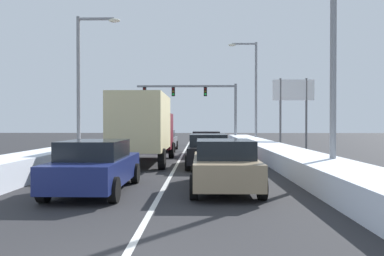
% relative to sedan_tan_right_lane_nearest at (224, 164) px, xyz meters
% --- Properties ---
extents(ground_plane, '(120.00, 120.00, 0.00)m').
position_rel_sedan_tan_right_lane_nearest_xyz_m(ground_plane, '(-1.85, 7.26, -0.76)').
color(ground_plane, '#28282B').
extents(lane_stripe_between_right_lane_and_center_lane, '(0.14, 38.48, 0.01)m').
position_rel_sedan_tan_right_lane_nearest_xyz_m(lane_stripe_between_right_lane_and_center_lane, '(-1.85, 10.76, -0.76)').
color(lane_stripe_between_right_lane_and_center_lane, silver).
rests_on(lane_stripe_between_right_lane_and_center_lane, ground).
extents(snow_bank_right_shoulder, '(2.03, 38.48, 0.76)m').
position_rel_sedan_tan_right_lane_nearest_xyz_m(snow_bank_right_shoulder, '(3.45, 10.76, -0.38)').
color(snow_bank_right_shoulder, silver).
rests_on(snow_bank_right_shoulder, ground).
extents(snow_bank_left_shoulder, '(1.74, 38.48, 0.85)m').
position_rel_sedan_tan_right_lane_nearest_xyz_m(snow_bank_left_shoulder, '(-7.15, 10.76, -0.34)').
color(snow_bank_left_shoulder, silver).
rests_on(snow_bank_left_shoulder, ground).
extents(sedan_tan_right_lane_nearest, '(2.00, 4.50, 1.51)m').
position_rel_sedan_tan_right_lane_nearest_xyz_m(sedan_tan_right_lane_nearest, '(0.00, 0.00, 0.00)').
color(sedan_tan_right_lane_nearest, '#937F60').
rests_on(sedan_tan_right_lane_nearest, ground).
extents(sedan_black_right_lane_second, '(2.00, 4.50, 1.51)m').
position_rel_sedan_tan_right_lane_nearest_xyz_m(sedan_black_right_lane_second, '(-0.36, 5.97, 0.00)').
color(sedan_black_right_lane_second, black).
rests_on(sedan_black_right_lane_second, ground).
extents(sedan_red_right_lane_third, '(2.00, 4.50, 1.51)m').
position_rel_sedan_tan_right_lane_nearest_xyz_m(sedan_red_right_lane_third, '(-0.35, 12.21, 0.00)').
color(sedan_red_right_lane_third, maroon).
rests_on(sedan_red_right_lane_third, ground).
extents(sedan_navy_center_lane_nearest, '(2.00, 4.50, 1.51)m').
position_rel_sedan_tan_right_lane_nearest_xyz_m(sedan_navy_center_lane_nearest, '(-3.79, -0.44, 0.00)').
color(sedan_navy_center_lane_nearest, navy).
rests_on(sedan_navy_center_lane_nearest, ground).
extents(box_truck_center_lane_second, '(2.53, 7.20, 3.36)m').
position_rel_sedan_tan_right_lane_nearest_xyz_m(box_truck_center_lane_second, '(-3.51, 7.25, 1.14)').
color(box_truck_center_lane_second, maroon).
rests_on(box_truck_center_lane_second, ground).
extents(sedan_gray_center_lane_third, '(2.00, 4.50, 1.51)m').
position_rel_sedan_tan_right_lane_nearest_xyz_m(sedan_gray_center_lane_third, '(-3.44, 15.94, 0.00)').
color(sedan_gray_center_lane_third, slate).
rests_on(sedan_gray_center_lane_third, ground).
extents(traffic_light_gantry, '(10.60, 0.47, 6.20)m').
position_rel_sedan_tan_right_lane_nearest_xyz_m(traffic_light_gantry, '(-0.67, 28.24, 3.96)').
color(traffic_light_gantry, slate).
rests_on(traffic_light_gantry, ground).
extents(street_lamp_right_near, '(2.66, 0.36, 8.78)m').
position_rel_sedan_tan_right_lane_nearest_xyz_m(street_lamp_right_near, '(3.63, 2.02, 4.45)').
color(street_lamp_right_near, gray).
rests_on(street_lamp_right_near, ground).
extents(street_lamp_right_mid, '(2.66, 0.36, 9.44)m').
position_rel_sedan_tan_right_lane_nearest_xyz_m(street_lamp_right_mid, '(4.09, 23.00, 4.79)').
color(street_lamp_right_mid, gray).
rests_on(street_lamp_right_mid, ground).
extents(street_lamp_left_mid, '(2.66, 0.36, 8.49)m').
position_rel_sedan_tan_right_lane_nearest_xyz_m(street_lamp_left_mid, '(-7.77, 11.25, 4.29)').
color(street_lamp_left_mid, gray).
rests_on(street_lamp_left_mid, ground).
extents(roadside_sign_right, '(3.20, 0.16, 5.50)m').
position_rel_sedan_tan_right_lane_nearest_xyz_m(roadside_sign_right, '(6.52, 17.79, 3.25)').
color(roadside_sign_right, '#59595B').
rests_on(roadside_sign_right, ground).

